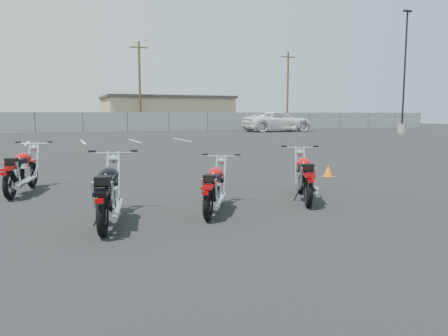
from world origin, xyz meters
name	(u,v)px	position (x,y,z in m)	size (l,w,h in m)	color
ground	(226,211)	(0.00, 0.00, 0.00)	(120.00, 120.00, 0.00)	black
motorcycle_front_red	(22,171)	(-3.29, 3.06, 0.46)	(0.94, 2.06, 1.02)	black
motorcycle_second_black	(109,193)	(-1.95, -0.19, 0.47)	(0.91, 2.08, 1.02)	black
motorcycle_third_red	(215,188)	(-0.21, -0.02, 0.41)	(1.21, 1.75, 0.90)	black
motorcycle_rear_red	(305,177)	(1.72, 0.30, 0.44)	(1.23, 1.93, 0.97)	black
training_cone_near	(328,171)	(4.00, 2.80, 0.15)	(0.25, 0.25, 0.30)	orange
light_pole_east	(403,102)	(25.12, 22.41, 2.63)	(0.80, 0.70, 10.16)	gray
chainlink_fence	(83,122)	(0.00, 35.00, 0.90)	(80.06, 0.06, 1.80)	gray
tan_building_east	(166,112)	(10.00, 44.00, 1.86)	(14.40, 9.40, 3.70)	tan
utility_pole_c	(140,84)	(6.00, 39.00, 4.69)	(1.80, 0.24, 9.00)	#44331F
utility_pole_d	(288,89)	(24.00, 40.00, 4.69)	(1.80, 0.24, 9.00)	#44331F
parking_line_stripes	(56,143)	(-2.50, 20.00, 0.00)	(15.12, 4.00, 0.01)	silver
white_van	(278,116)	(17.23, 29.88, 1.46)	(7.68, 3.07, 2.92)	white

